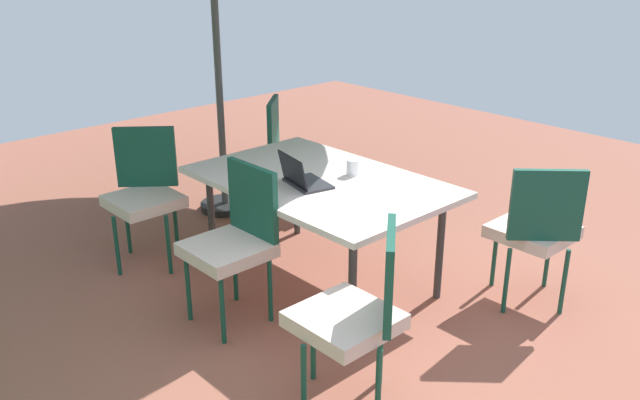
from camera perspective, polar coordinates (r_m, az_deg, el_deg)
ground_plane at (r=4.74m, az=-0.00°, el=-6.91°), size 10.00×10.00×0.02m
dining_table at (r=4.45m, az=-0.00°, el=1.18°), size 1.72×1.11×0.75m
chair_northwest at (r=3.30m, az=3.23°, el=-9.35°), size 0.59×0.58×0.98m
chair_southeast at (r=5.77m, az=-2.51°, el=4.41°), size 0.59×0.59×0.98m
chair_north at (r=4.08m, az=-7.30°, el=-3.18°), size 0.46×0.46×0.98m
chair_southwest at (r=4.41m, az=18.00°, el=-2.17°), size 0.59×0.59×0.98m
chair_northeast at (r=4.97m, az=-14.76°, el=0.84°), size 0.58×0.58×0.98m
laptop at (r=4.29m, az=-1.50°, el=1.83°), size 0.37×0.31×0.21m
cup at (r=4.49m, az=2.80°, el=2.80°), size 0.08×0.08×0.11m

